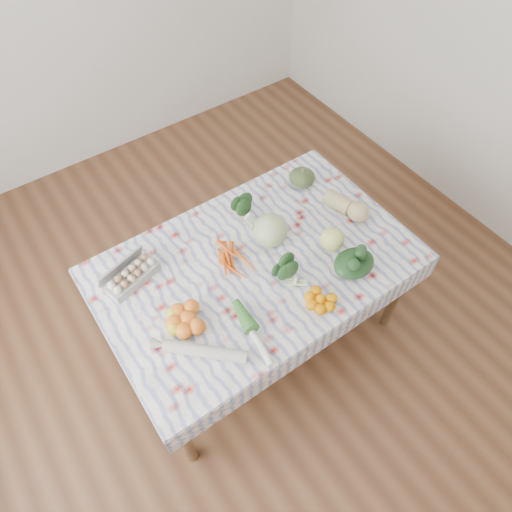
# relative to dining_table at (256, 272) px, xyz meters

# --- Properties ---
(ground) EXTENTS (4.50, 4.50, 0.00)m
(ground) POSITION_rel_dining_table_xyz_m (0.00, 0.00, -0.68)
(ground) COLOR brown
(ground) RESTS_ON ground
(dining_table) EXTENTS (1.60, 1.00, 0.75)m
(dining_table) POSITION_rel_dining_table_xyz_m (0.00, 0.00, 0.00)
(dining_table) COLOR brown
(dining_table) RESTS_ON ground
(tablecloth) EXTENTS (1.66, 1.06, 0.01)m
(tablecloth) POSITION_rel_dining_table_xyz_m (0.00, 0.00, 0.08)
(tablecloth) COLOR white
(tablecloth) RESTS_ON dining_table
(egg_carton) EXTENTS (0.31, 0.19, 0.08)m
(egg_carton) POSITION_rel_dining_table_xyz_m (-0.58, 0.26, 0.12)
(egg_carton) COLOR #A4A49F
(egg_carton) RESTS_ON tablecloth
(carrot_bunch) EXTENTS (0.24, 0.23, 0.04)m
(carrot_bunch) POSITION_rel_dining_table_xyz_m (-0.10, 0.08, 0.10)
(carrot_bunch) COLOR #EE580F
(carrot_bunch) RESTS_ON tablecloth
(kale_bunch) EXTENTS (0.17, 0.15, 0.14)m
(kale_bunch) POSITION_rel_dining_table_xyz_m (0.14, 0.30, 0.15)
(kale_bunch) COLOR #193915
(kale_bunch) RESTS_ON tablecloth
(kabocha_squash) EXTENTS (0.20, 0.20, 0.10)m
(kabocha_squash) POSITION_rel_dining_table_xyz_m (0.57, 0.33, 0.13)
(kabocha_squash) COLOR #43562B
(kabocha_squash) RESTS_ON tablecloth
(cabbage) EXTENTS (0.20, 0.20, 0.18)m
(cabbage) POSITION_rel_dining_table_xyz_m (0.15, 0.08, 0.18)
(cabbage) COLOR #B3C880
(cabbage) RESTS_ON tablecloth
(butternut_squash) EXTENTS (0.19, 0.29, 0.12)m
(butternut_squash) POSITION_rel_dining_table_xyz_m (0.63, -0.00, 0.15)
(butternut_squash) COLOR tan
(butternut_squash) RESTS_ON tablecloth
(orange_cluster) EXTENTS (0.31, 0.31, 0.09)m
(orange_cluster) POSITION_rel_dining_table_xyz_m (-0.47, -0.11, 0.13)
(orange_cluster) COLOR orange
(orange_cluster) RESTS_ON tablecloth
(broccoli) EXTENTS (0.19, 0.19, 0.10)m
(broccoli) POSITION_rel_dining_table_xyz_m (0.06, -0.19, 0.13)
(broccoli) COLOR #1E421A
(broccoli) RESTS_ON tablecloth
(mandarin_cluster) EXTENTS (0.25, 0.25, 0.06)m
(mandarin_cluster) POSITION_rel_dining_table_xyz_m (0.12, -0.38, 0.11)
(mandarin_cluster) COLOR #FC8900
(mandarin_cluster) RESTS_ON tablecloth
(grapefruit) EXTENTS (0.13, 0.13, 0.13)m
(grapefruit) POSITION_rel_dining_table_xyz_m (0.39, -0.15, 0.15)
(grapefruit) COLOR #EBED6E
(grapefruit) RESTS_ON tablecloth
(spinach_bag) EXTENTS (0.28, 0.25, 0.10)m
(spinach_bag) POSITION_rel_dining_table_xyz_m (0.39, -0.32, 0.13)
(spinach_bag) COLOR black
(spinach_bag) RESTS_ON tablecloth
(daikon) EXTENTS (0.33, 0.33, 0.06)m
(daikon) POSITION_rel_dining_table_xyz_m (-0.49, -0.29, 0.11)
(daikon) COLOR beige
(daikon) RESTS_ON tablecloth
(leek) EXTENTS (0.08, 0.35, 0.04)m
(leek) POSITION_rel_dining_table_xyz_m (-0.26, -0.34, 0.10)
(leek) COLOR white
(leek) RESTS_ON tablecloth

